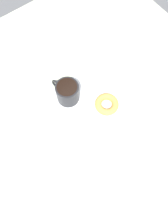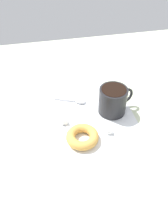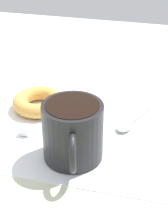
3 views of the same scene
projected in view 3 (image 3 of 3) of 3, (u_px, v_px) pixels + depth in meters
The scene contains 7 objects.
ground_plane at pixel (64, 134), 63.52cm from camera, with size 120.00×120.00×2.00cm, color beige.
napkin at pixel (84, 123), 64.55cm from camera, with size 31.95×31.95×0.30cm, color white.
coffee_cup at pixel (73, 131), 53.98cm from camera, with size 8.88×12.09×8.85cm.
donut at pixel (38, 102), 67.78cm from camera, with size 9.36×9.36×2.65cm, color gold.
spoon at pixel (129, 123), 63.36cm from camera, with size 5.70×10.97×0.90cm.
sugar_cube at pixel (26, 130), 61.03cm from camera, with size 1.49×1.49×1.49cm, color white.
sugar_cube_extra at pixel (85, 98), 69.85cm from camera, with size 1.76×1.76×1.76cm, color white.
Camera 3 is at (-16.30, 49.79, 35.28)cm, focal length 60.00 mm.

